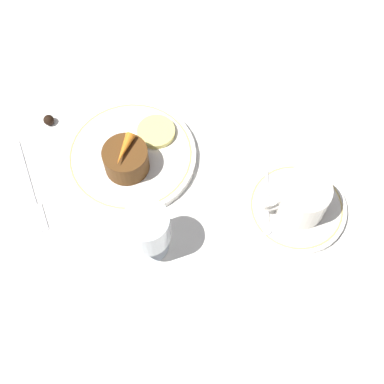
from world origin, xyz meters
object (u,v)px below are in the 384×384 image
Objects in this scene: dessert_cake at (126,159)px; wine_glass at (147,229)px; dinner_plate at (131,156)px; fork at (32,195)px; coffee_cup at (303,198)px.

wine_glass is at bearing 93.50° from dessert_cake.
dessert_cake is at bearing 67.18° from dinner_plate.
dinner_plate is 0.17m from fork.
dinner_plate is 2.15× the size of wine_glass.
coffee_cup is at bearing 151.50° from dessert_cake.
dessert_cake is at bearing -176.91° from fork.
dessert_cake reaches higher than fork.
wine_glass reaches higher than dinner_plate.
fork is (0.17, -0.13, -0.06)m from wine_glass.
coffee_cup is at bearing -178.93° from wine_glass.
dinner_plate is at bearing -169.60° from fork.
dinner_plate reaches higher than fork.
wine_glass reaches higher than dessert_cake.
coffee_cup is 1.44× the size of dessert_cake.
coffee_cup is 0.58× the size of fork.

